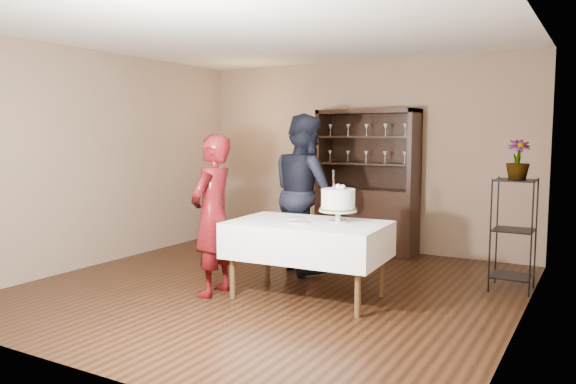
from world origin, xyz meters
name	(u,v)px	position (x,y,z in m)	size (l,w,h in m)	color
floor	(272,287)	(0.00, 0.00, 0.00)	(5.00, 5.00, 0.00)	black
ceiling	(271,34)	(0.00, 0.00, 2.70)	(5.00, 5.00, 0.00)	silver
back_wall	(361,156)	(0.00, 2.50, 1.35)	(5.00, 0.02, 2.70)	#77634C
wall_left	(105,158)	(-2.50, 0.00, 1.35)	(0.02, 5.00, 2.70)	#77634C
wall_right	(524,172)	(2.50, 0.00, 1.35)	(0.02, 5.00, 2.70)	#77634C
china_hutch	(367,205)	(0.20, 2.25, 0.66)	(1.40, 0.48, 2.00)	black
plant_etagere	(514,230)	(2.28, 1.20, 0.65)	(0.42, 0.42, 1.20)	black
cake_table	(308,240)	(0.51, -0.13, 0.60)	(1.61, 1.05, 0.78)	silver
woman	(213,215)	(-0.40, -0.51, 0.83)	(0.61, 0.40, 1.66)	black
man	(305,193)	(-0.05, 0.88, 0.95)	(0.93, 0.72, 1.91)	black
cake	(338,201)	(0.77, 0.03, 0.99)	(0.45, 0.45, 0.53)	beige
plate_near	(299,222)	(0.46, -0.22, 0.79)	(0.22, 0.22, 0.01)	beige
plate_far	(296,218)	(0.31, -0.01, 0.79)	(0.19, 0.19, 0.01)	beige
potted_plant	(518,160)	(2.29, 1.20, 1.40)	(0.24, 0.24, 0.42)	#406932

